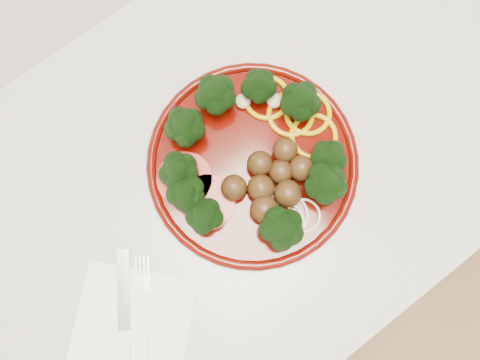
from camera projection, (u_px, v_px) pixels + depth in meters
counter at (293, 163)px, 1.13m from camera, size 2.40×0.60×0.90m
plate at (252, 161)px, 0.64m from camera, size 0.30×0.30×0.07m
napkin at (132, 328)px, 0.63m from camera, size 0.22×0.22×0.00m
knife at (125, 346)px, 0.62m from camera, size 0.12×0.18×0.01m
fork at (144, 348)px, 0.62m from camera, size 0.11×0.16×0.01m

